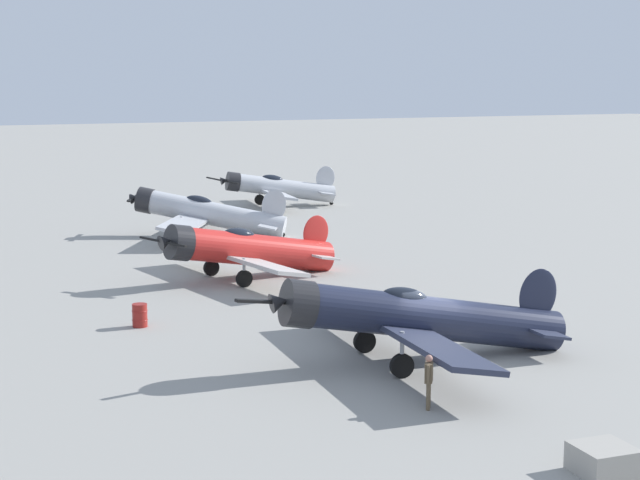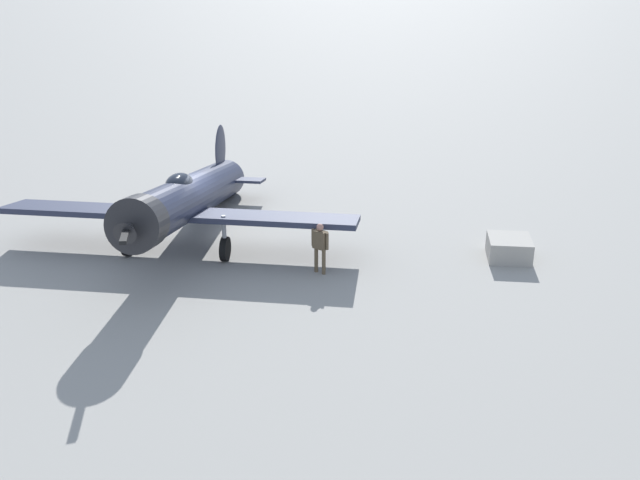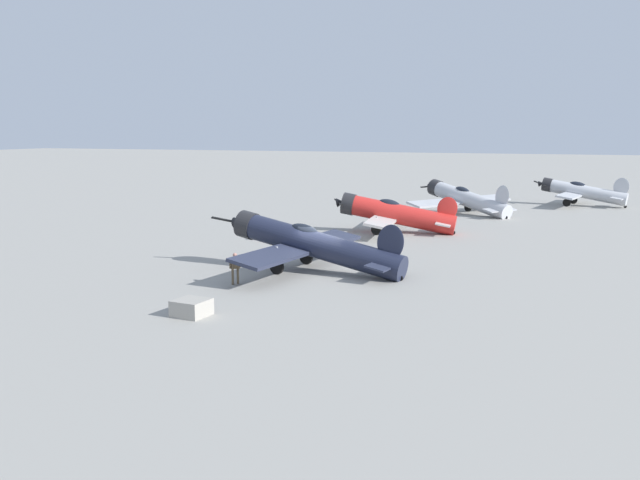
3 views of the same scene
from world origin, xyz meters
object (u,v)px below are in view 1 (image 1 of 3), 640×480
object	(u,v)px
fuel_drum	(140,315)
equipment_crate	(603,460)
airplane_mid_apron	(246,250)
airplane_outer_stand	(277,188)
airplane_far_line	(205,213)
ground_crew_mechanic	(429,376)
airplane_foreground	(417,317)

from	to	relation	value
fuel_drum	equipment_crate	bearing A→B (deg)	-163.60
airplane_mid_apron	fuel_drum	distance (m)	10.28
airplane_mid_apron	fuel_drum	bearing A→B (deg)	37.10
airplane_mid_apron	airplane_outer_stand	bearing A→B (deg)	-123.70
equipment_crate	airplane_far_line	bearing A→B (deg)	-6.65
equipment_crate	fuel_drum	xyz separation A→B (m)	(19.63, 5.78, 0.11)
airplane_mid_apron	ground_crew_mechanic	distance (m)	20.77
airplane_far_line	airplane_outer_stand	size ratio (longest dim) A/B	1.05
ground_crew_mechanic	airplane_foreground	bearing A→B (deg)	98.45
airplane_outer_stand	airplane_mid_apron	bearing A→B (deg)	73.47
airplane_foreground	airplane_mid_apron	bearing A→B (deg)	-83.87
airplane_foreground	airplane_outer_stand	distance (m)	43.61
airplane_foreground	airplane_mid_apron	xyz separation A→B (m)	(16.09, -0.36, -0.09)
airplane_mid_apron	fuel_drum	world-z (taller)	airplane_mid_apron
airplane_foreground	fuel_drum	distance (m)	11.51
airplane_foreground	airplane_mid_apron	size ratio (longest dim) A/B	1.12
airplane_far_line	ground_crew_mechanic	world-z (taller)	airplane_far_line
airplane_foreground	airplane_far_line	world-z (taller)	airplane_foreground
airplane_foreground	airplane_far_line	bearing A→B (deg)	-89.16
airplane_mid_apron	airplane_outer_stand	xyz separation A→B (m)	(25.41, -13.06, 0.04)
ground_crew_mechanic	equipment_crate	world-z (taller)	ground_crew_mechanic
ground_crew_mechanic	fuel_drum	world-z (taller)	ground_crew_mechanic
airplane_outer_stand	equipment_crate	world-z (taller)	airplane_outer_stand
airplane_foreground	fuel_drum	xyz separation A→B (m)	(9.03, 7.05, -1.08)
ground_crew_mechanic	fuel_drum	distance (m)	14.31
airplane_far_line	ground_crew_mechanic	xyz separation A→B (m)	(-34.63, 5.88, -0.43)
airplane_mid_apron	fuel_drum	size ratio (longest dim) A/B	11.83
equipment_crate	ground_crew_mechanic	bearing A→B (deg)	10.54
airplane_foreground	ground_crew_mechanic	bearing A→B (deg)	69.24
airplane_mid_apron	equipment_crate	size ratio (longest dim) A/B	7.20
equipment_crate	fuel_drum	distance (m)	20.46
airplane_foreground	equipment_crate	size ratio (longest dim) A/B	8.06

